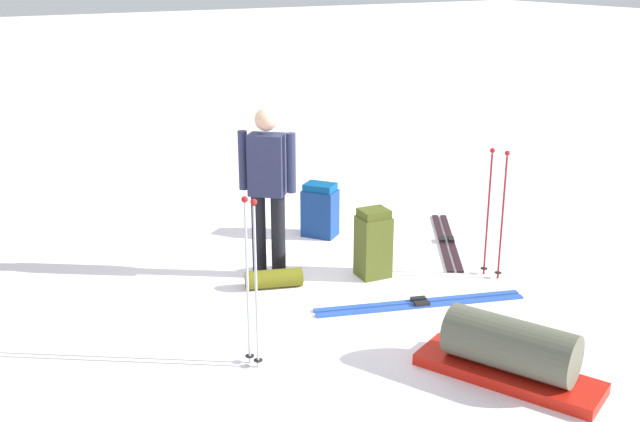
# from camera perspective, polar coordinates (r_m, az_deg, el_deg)

# --- Properties ---
(ground_plane) EXTENTS (80.00, 80.00, 0.00)m
(ground_plane) POSITION_cam_1_polar(r_m,az_deg,el_deg) (7.70, -0.00, -4.95)
(ground_plane) COLOR white
(skier_standing) EXTENTS (0.42, 0.44, 1.70)m
(skier_standing) POSITION_cam_1_polar(r_m,az_deg,el_deg) (7.45, -3.92, 1.99)
(skier_standing) COLOR black
(skier_standing) RESTS_ON ground_plane
(ski_pair_near) EXTENTS (1.59, 1.13, 0.05)m
(ski_pair_near) POSITION_cam_1_polar(r_m,az_deg,el_deg) (8.75, 9.37, -2.20)
(ski_pair_near) COLOR black
(ski_pair_near) RESTS_ON ground_plane
(ski_pair_far) EXTENTS (0.78, 1.93, 0.05)m
(ski_pair_far) POSITION_cam_1_polar(r_m,az_deg,el_deg) (7.18, 7.43, -6.81)
(ski_pair_far) COLOR #274FAD
(ski_pair_far) RESTS_ON ground_plane
(backpack_large_dark) EXTENTS (0.46, 0.44, 0.62)m
(backpack_large_dark) POSITION_cam_1_polar(r_m,az_deg,el_deg) (8.74, 0.00, 0.05)
(backpack_large_dark) COLOR navy
(backpack_large_dark) RESTS_ON ground_plane
(backpack_bright) EXTENTS (0.30, 0.33, 0.70)m
(backpack_bright) POSITION_cam_1_polar(r_m,az_deg,el_deg) (7.63, 3.98, -2.43)
(backpack_bright) COLOR #47501A
(backpack_bright) RESTS_ON ground_plane
(ski_poles_planted_near) EXTENTS (0.22, 0.12, 1.31)m
(ski_poles_planted_near) POSITION_cam_1_polar(r_m,az_deg,el_deg) (7.67, 12.91, 0.27)
(ski_poles_planted_near) COLOR maroon
(ski_poles_planted_near) RESTS_ON ground_plane
(ski_poles_planted_far) EXTENTS (0.16, 0.10, 1.38)m
(ski_poles_planted_far) POSITION_cam_1_polar(r_m,az_deg,el_deg) (5.83, -5.11, -4.78)
(ski_poles_planted_far) COLOR #B1B8C5
(ski_poles_planted_far) RESTS_ON ground_plane
(gear_sled) EXTENTS (1.45, 0.99, 0.49)m
(gear_sled) POSITION_cam_1_polar(r_m,az_deg,el_deg) (6.02, 13.91, -10.14)
(gear_sled) COLOR red
(gear_sled) RESTS_ON ground_plane
(sleeping_mat_rolled) EXTENTS (0.35, 0.58, 0.18)m
(sleeping_mat_rolled) POSITION_cam_1_polar(r_m,az_deg,el_deg) (7.46, -3.44, -5.03)
(sleeping_mat_rolled) COLOR #626115
(sleeping_mat_rolled) RESTS_ON ground_plane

